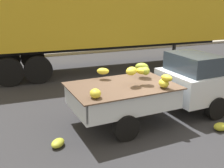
{
  "coord_description": "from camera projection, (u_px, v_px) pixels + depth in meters",
  "views": [
    {
      "loc": [
        -3.74,
        -5.88,
        3.2
      ],
      "look_at": [
        -1.23,
        0.22,
        1.11
      ],
      "focal_mm": 43.68,
      "sensor_mm": 36.0,
      "label": 1
    }
  ],
  "objects": [
    {
      "name": "semi_trailer",
      "position": [
        112.0,
        13.0,
        12.21
      ],
      "size": [
        12.07,
        2.93,
        3.95
      ],
      "rotation": [
        0.0,
        0.0,
        -0.03
      ],
      "color": "gold",
      "rests_on": "ground"
    },
    {
      "name": "fallen_banana_bunch_by_wheel",
      "position": [
        221.0,
        127.0,
        6.85
      ],
      "size": [
        0.39,
        0.33,
        0.21
      ],
      "primitive_type": "ellipsoid",
      "rotation": [
        0.0,
        0.0,
        6.07
      ],
      "color": "#AAAB2B",
      "rests_on": "ground"
    },
    {
      "name": "pickup_truck",
      "position": [
        181.0,
        83.0,
        7.73
      ],
      "size": [
        4.81,
        1.99,
        1.7
      ],
      "rotation": [
        0.0,
        0.0,
        0.05
      ],
      "color": "silver",
      "rests_on": "ground"
    },
    {
      "name": "ground",
      "position": [
        156.0,
        120.0,
        7.5
      ],
      "size": [
        220.0,
        220.0,
        0.0
      ],
      "primitive_type": "plane",
      "color": "#28282B"
    },
    {
      "name": "fallen_banana_bunch_near_tailgate",
      "position": [
        58.0,
        143.0,
        6.12
      ],
      "size": [
        0.45,
        0.47,
        0.17
      ],
      "primitive_type": "ellipsoid",
      "rotation": [
        0.0,
        0.0,
        0.88
      ],
      "color": "#A3A92D",
      "rests_on": "ground"
    },
    {
      "name": "curb_strip",
      "position": [
        69.0,
        52.0,
        16.3
      ],
      "size": [
        80.0,
        0.8,
        0.16
      ],
      "primitive_type": "cube",
      "color": "gray",
      "rests_on": "ground"
    }
  ]
}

